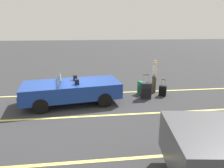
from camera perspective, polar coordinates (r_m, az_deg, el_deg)
name	(u,v)px	position (r m, az deg, el deg)	size (l,w,h in m)	color
ground_plane	(72,103)	(9.33, -10.87, -5.14)	(80.00, 80.00, 0.00)	#333335
lot_line_near	(74,94)	(10.46, -10.45, -2.78)	(18.00, 0.12, 0.01)	#EAE066
lot_line_mid	(70,117)	(7.96, -11.54, -8.99)	(18.00, 0.12, 0.01)	#EAE066
lot_line_far	(62,164)	(5.63, -13.70, -20.59)	(18.00, 0.12, 0.01)	#EAE066
convertible_car	(67,91)	(9.13, -12.36, -1.80)	(4.35, 2.36, 1.24)	navy
suitcase_large_black	(146,91)	(9.72, 9.32, -1.87)	(0.50, 0.33, 1.13)	black
suitcase_medium_bright	(142,88)	(10.37, 8.24, -1.06)	(0.42, 0.47, 0.62)	#19723F
suitcase_small_carryon	(163,91)	(10.27, 13.81, -1.85)	(0.39, 0.35, 0.81)	black
traveler_person	(154,74)	(10.59, 11.65, 2.62)	(0.23, 0.60, 1.65)	#4C3F2D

